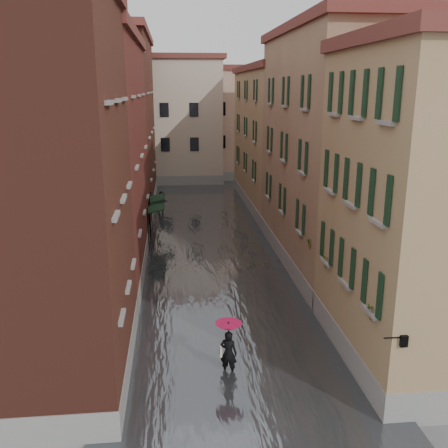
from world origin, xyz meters
TOP-DOWN VIEW (x-y plane):
  - ground at (0.00, 0.00)m, footprint 120.00×120.00m
  - floodwater at (0.00, 13.00)m, footprint 10.00×60.00m
  - building_left_near at (-7.00, -2.00)m, footprint 6.00×8.00m
  - building_left_mid at (-7.00, 9.00)m, footprint 6.00×14.00m
  - building_left_far at (-7.00, 24.00)m, footprint 6.00×16.00m
  - building_right_near at (7.00, -2.00)m, footprint 6.00×8.00m
  - building_right_mid at (7.00, 9.00)m, footprint 6.00×14.00m
  - building_right_far at (7.00, 24.00)m, footprint 6.00×16.00m
  - building_end_cream at (-3.00, 38.00)m, footprint 12.00×9.00m
  - building_end_pink at (6.00, 40.00)m, footprint 10.00×9.00m
  - awning_near at (-3.49, 13.93)m, footprint 1.09×3.07m
  - awning_far at (-3.48, 16.00)m, footprint 1.09×3.30m
  - wall_lantern at (4.33, -6.00)m, footprint 0.71×0.22m
  - window_planters at (4.12, -0.32)m, footprint 0.59×8.20m
  - pedestrian_main at (-0.43, -2.52)m, footprint 1.00×1.00m
  - pedestrian_far at (-3.26, 22.15)m, footprint 1.08×0.94m

SIDE VIEW (x-z plane):
  - ground at x=0.00m, z-range 0.00..0.00m
  - floodwater at x=0.00m, z-range 0.00..0.20m
  - pedestrian_far at x=-3.26m, z-range 0.00..1.89m
  - pedestrian_main at x=-0.43m, z-range 0.23..2.29m
  - awning_near at x=-3.49m, z-range 1.07..3.87m
  - awning_far at x=-3.48m, z-range 1.07..3.87m
  - wall_lantern at x=4.33m, z-range 2.83..3.18m
  - window_planters at x=4.12m, z-range 3.09..3.93m
  - building_right_near at x=7.00m, z-range 0.00..11.50m
  - building_right_far at x=7.00m, z-range 0.00..11.50m
  - building_end_pink at x=6.00m, z-range 0.00..12.00m
  - building_left_mid at x=-7.00m, z-range 0.00..12.50m
  - building_left_near at x=-7.00m, z-range 0.00..13.00m
  - building_right_mid at x=7.00m, z-range 0.00..13.00m
  - building_end_cream at x=-3.00m, z-range 0.00..13.00m
  - building_left_far at x=-7.00m, z-range 0.00..14.00m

